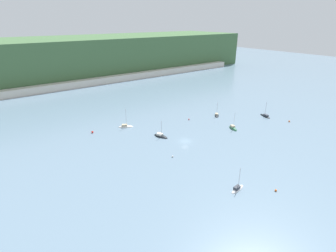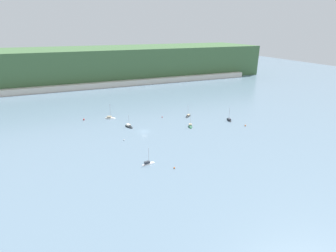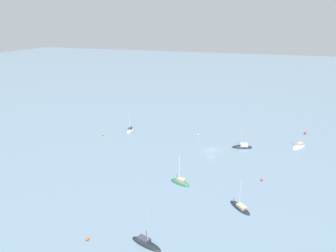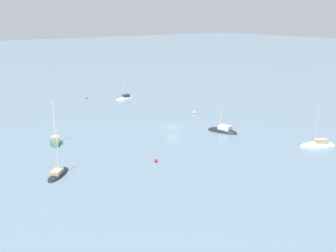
# 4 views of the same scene
# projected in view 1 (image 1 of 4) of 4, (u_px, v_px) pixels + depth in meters

# --- Properties ---
(ground_plane) EXTENTS (600.00, 600.00, 0.00)m
(ground_plane) POSITION_uv_depth(u_px,v_px,m) (185.00, 141.00, 99.20)
(ground_plane) COLOR slate
(hillside_ridge) EXTENTS (323.05, 69.90, 29.58)m
(hillside_ridge) POSITION_uv_depth(u_px,v_px,m) (63.00, 58.00, 201.16)
(hillside_ridge) COLOR #42663D
(hillside_ridge) RESTS_ON ground_plane
(shore_town_strip) EXTENTS (274.59, 6.00, 4.62)m
(shore_town_strip) POSITION_uv_depth(u_px,v_px,m) (83.00, 83.00, 177.45)
(shore_town_strip) COLOR beige
(shore_town_strip) RESTS_ON ground_plane
(sailboat_0) EXTENTS (3.86, 5.88, 8.47)m
(sailboat_0) POSITION_uv_depth(u_px,v_px,m) (233.00, 129.00, 110.25)
(sailboat_0) COLOR #2D6647
(sailboat_0) RESTS_ON ground_plane
(sailboat_1) EXTENTS (3.76, 6.88, 7.63)m
(sailboat_1) POSITION_uv_depth(u_px,v_px,m) (265.00, 116.00, 124.17)
(sailboat_1) COLOR black
(sailboat_1) RESTS_ON ground_plane
(sailboat_2) EXTENTS (5.62, 2.30, 7.28)m
(sailboat_2) POSITION_uv_depth(u_px,v_px,m) (237.00, 189.00, 71.03)
(sailboat_2) COLOR silver
(sailboat_2) RESTS_ON ground_plane
(sailboat_3) EXTENTS (3.97, 6.79, 7.45)m
(sailboat_3) POSITION_uv_depth(u_px,v_px,m) (161.00, 136.00, 102.94)
(sailboat_3) COLOR black
(sailboat_3) RESTS_ON ground_plane
(sailboat_4) EXTENTS (6.47, 5.08, 9.22)m
(sailboat_4) POSITION_uv_depth(u_px,v_px,m) (126.00, 127.00, 111.99)
(sailboat_4) COLOR white
(sailboat_4) RESTS_ON ground_plane
(sailboat_5) EXTENTS (5.87, 5.84, 7.24)m
(sailboat_5) POSITION_uv_depth(u_px,v_px,m) (217.00, 115.00, 125.34)
(sailboat_5) COLOR black
(sailboat_5) RESTS_ON ground_plane
(mooring_buoy_0) EXTENTS (0.58, 0.58, 0.58)m
(mooring_buoy_0) POSITION_uv_depth(u_px,v_px,m) (173.00, 156.00, 87.61)
(mooring_buoy_0) COLOR white
(mooring_buoy_0) RESTS_ON ground_plane
(mooring_buoy_1) EXTENTS (0.59, 0.59, 0.59)m
(mooring_buoy_1) POSITION_uv_depth(u_px,v_px,m) (276.00, 190.00, 70.31)
(mooring_buoy_1) COLOR orange
(mooring_buoy_1) RESTS_ON ground_plane
(mooring_buoy_2) EXTENTS (0.68, 0.68, 0.68)m
(mooring_buoy_2) POSITION_uv_depth(u_px,v_px,m) (289.00, 121.00, 117.57)
(mooring_buoy_2) COLOR orange
(mooring_buoy_2) RESTS_ON ground_plane
(mooring_buoy_3) EXTENTS (0.58, 0.58, 0.58)m
(mooring_buoy_3) POSITION_uv_depth(u_px,v_px,m) (189.00, 119.00, 119.92)
(mooring_buoy_3) COLOR red
(mooring_buoy_3) RESTS_ON ground_plane
(mooring_buoy_4) EXTENTS (0.86, 0.86, 0.86)m
(mooring_buoy_4) POSITION_uv_depth(u_px,v_px,m) (92.00, 132.00, 106.13)
(mooring_buoy_4) COLOR red
(mooring_buoy_4) RESTS_ON ground_plane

